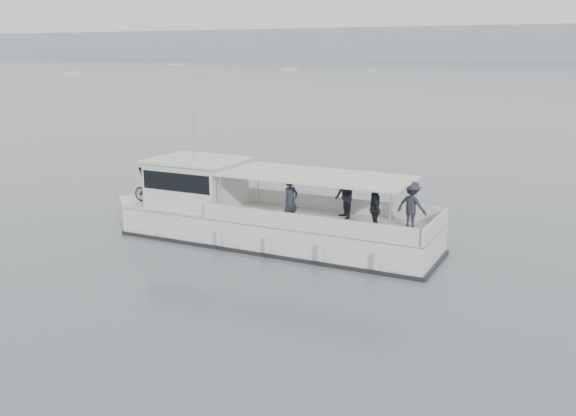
% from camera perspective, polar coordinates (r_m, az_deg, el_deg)
% --- Properties ---
extents(ground, '(1400.00, 1400.00, 0.00)m').
position_cam_1_polar(ground, '(26.36, 0.95, -3.52)').
color(ground, slate).
rests_on(ground, ground).
extents(tour_boat, '(15.21, 4.12, 6.35)m').
position_cam_1_polar(tour_boat, '(27.18, -3.43, -0.73)').
color(tour_boat, white).
rests_on(tour_boat, ground).
extents(moored_fleet, '(409.56, 331.23, 10.20)m').
position_cam_1_polar(moored_fleet, '(241.20, 12.04, 11.70)').
color(moored_fleet, white).
rests_on(moored_fleet, ground).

